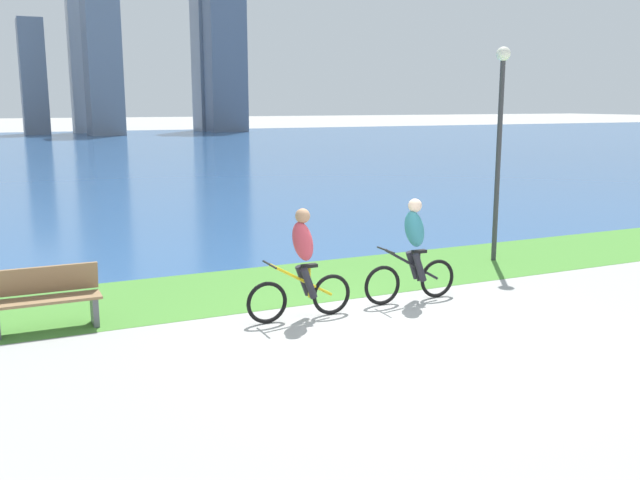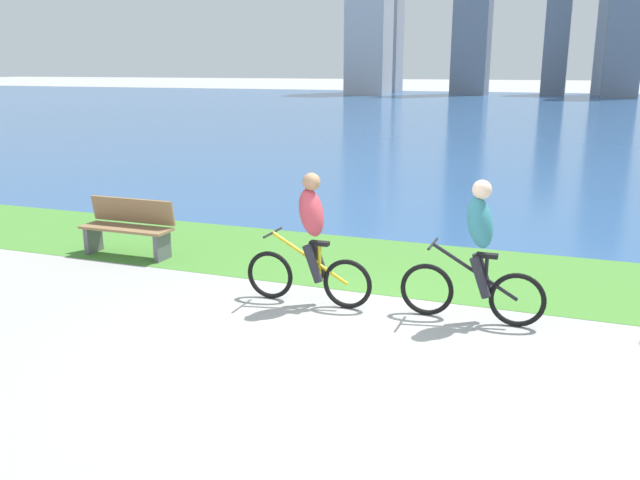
{
  "view_description": "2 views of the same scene",
  "coord_description": "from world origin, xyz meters",
  "views": [
    {
      "loc": [
        -4.92,
        -8.24,
        3.19
      ],
      "look_at": [
        -0.73,
        0.73,
        1.25
      ],
      "focal_mm": 39.48,
      "sensor_mm": 36.0,
      "label": 1
    },
    {
      "loc": [
        2.06,
        -6.36,
        2.91
      ],
      "look_at": [
        -0.8,
        1.22,
        0.8
      ],
      "focal_mm": 37.48,
      "sensor_mm": 36.0,
      "label": 2
    }
  ],
  "objects": [
    {
      "name": "ground_plane",
      "position": [
        0.0,
        0.0,
        0.0
      ],
      "size": [
        300.0,
        300.0,
        0.0
      ],
      "primitive_type": "plane",
      "color": "#9E9E99"
    },
    {
      "name": "grass_strip_bayside",
      "position": [
        0.0,
        3.08,
        0.0
      ],
      "size": [
        120.0,
        2.8,
        0.01
      ],
      "primitive_type": "cube",
      "color": "#478433",
      "rests_on": "ground"
    },
    {
      "name": "bay_water_surface",
      "position": [
        0.0,
        39.98,
        0.0
      ],
      "size": [
        300.0,
        70.98,
        0.0
      ],
      "primitive_type": "cube",
      "color": "#2D568C",
      "rests_on": "ground"
    },
    {
      "name": "cyclist_lead",
      "position": [
        -0.87,
        1.06,
        0.83
      ],
      "size": [
        1.68,
        0.52,
        1.67
      ],
      "color": "black",
      "rests_on": "ground"
    },
    {
      "name": "cyclist_trailing",
      "position": [
        1.14,
        1.18,
        0.84
      ],
      "size": [
        1.69,
        0.52,
        1.68
      ],
      "color": "black",
      "rests_on": "ground"
    },
    {
      "name": "bench_near_path",
      "position": [
        -4.38,
        2.13,
        0.45
      ],
      "size": [
        1.5,
        0.47,
        0.9
      ],
      "color": "olive",
      "rests_on": "ground"
    },
    {
      "name": "lamppost_tall",
      "position": [
        4.29,
        3.05,
        2.75
      ],
      "size": [
        0.28,
        0.28,
        4.26
      ],
      "color": "#38383D",
      "rests_on": "ground"
    },
    {
      "name": "city_skyline_far_shore",
      "position": [
        -1.12,
        68.0,
        9.07
      ],
      "size": [
        42.22,
        11.94,
        22.91
      ],
      "color": "#B7B7BC",
      "rests_on": "ground"
    }
  ]
}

